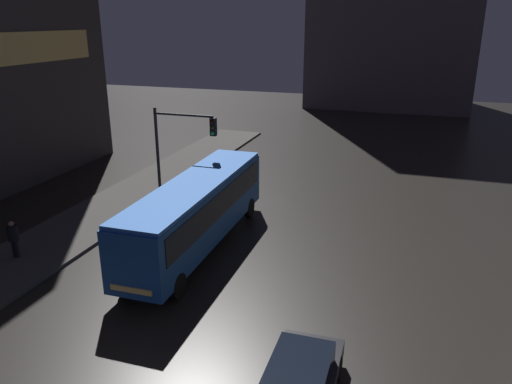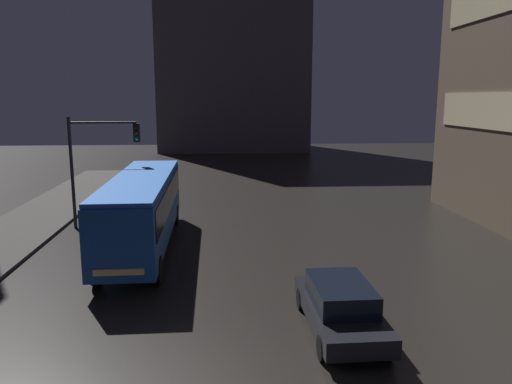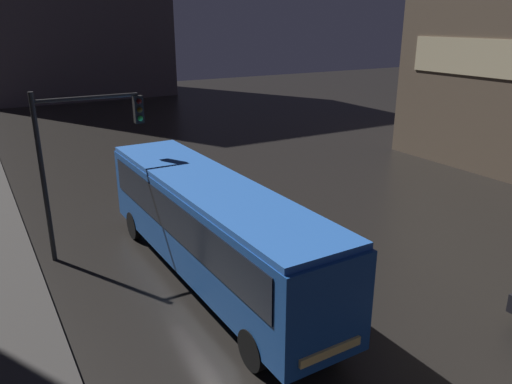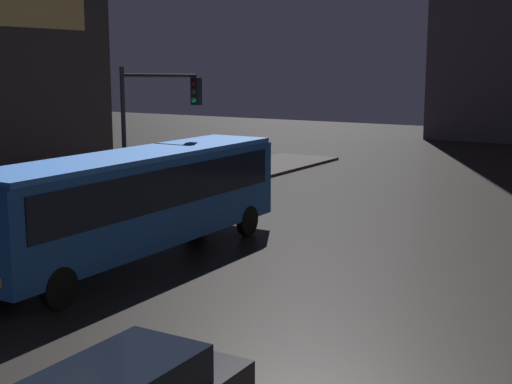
# 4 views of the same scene
# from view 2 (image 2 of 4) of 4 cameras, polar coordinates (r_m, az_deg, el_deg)

# --- Properties ---
(building_far_backdrop) EXTENTS (18.07, 12.00, 28.31)m
(building_far_backdrop) POSITION_cam_2_polar(r_m,az_deg,el_deg) (64.94, -2.71, 17.53)
(building_far_backdrop) COLOR #423D47
(building_far_backdrop) RESTS_ON ground
(bus_near) EXTENTS (2.52, 11.31, 3.15)m
(bus_near) POSITION_cam_2_polar(r_m,az_deg,el_deg) (21.75, -12.88, -1.43)
(bus_near) COLOR #194793
(bus_near) RESTS_ON ground
(car_taxi) EXTENTS (1.92, 4.53, 1.41)m
(car_taxi) POSITION_cam_2_polar(r_m,az_deg,el_deg) (14.39, 9.62, -12.70)
(car_taxi) COLOR black
(car_taxi) RESTS_ON ground
(traffic_light_main) EXTENTS (3.45, 0.35, 5.54)m
(traffic_light_main) POSITION_cam_2_polar(r_m,az_deg,el_deg) (25.70, -17.73, 4.34)
(traffic_light_main) COLOR #2D2D2D
(traffic_light_main) RESTS_ON ground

